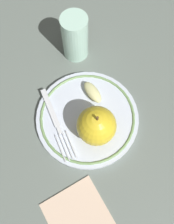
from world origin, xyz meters
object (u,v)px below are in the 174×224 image
drinking_glass (75,37)px  napkin_folded (79,218)px  apple_red_whole (96,126)px  apple_slice_front (93,92)px  fork (56,121)px  plate (87,116)px

drinking_glass → napkin_folded: (-0.09, -0.37, -0.06)m
apple_red_whole → apple_slice_front: bearing=79.3°
apple_red_whole → fork: apple_red_whole is taller
apple_slice_front → napkin_folded: size_ratio=0.48×
apple_slice_front → drinking_glass: 0.13m
drinking_glass → apple_red_whole: bearing=-92.5°
plate → fork: fork is taller
apple_slice_front → napkin_folded: apple_slice_front is taller
fork → drinking_glass: size_ratio=1.48×
fork → drinking_glass: (0.09, 0.17, 0.04)m
apple_red_whole → napkin_folded: (-0.08, -0.16, -0.05)m
plate → apple_slice_front: apple_slice_front is taller
plate → napkin_folded: (-0.07, -0.20, -0.01)m
plate → fork: bearing=177.0°
apple_red_whole → plate: bearing=102.2°
plate → apple_slice_front: 0.06m
fork → drinking_glass: 0.20m
napkin_folded → apple_red_whole: bearing=63.8°
apple_slice_front → apple_red_whole: bearing=-29.0°
apple_red_whole → drinking_glass: 0.22m
apple_red_whole → apple_slice_front: (0.02, 0.09, -0.03)m
napkin_folded → drinking_glass: bearing=76.9°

